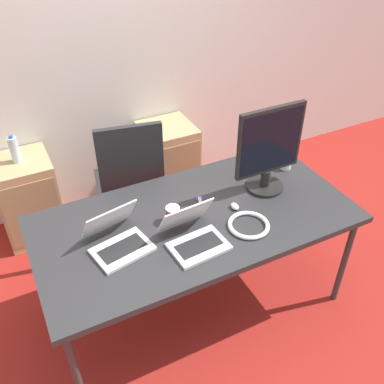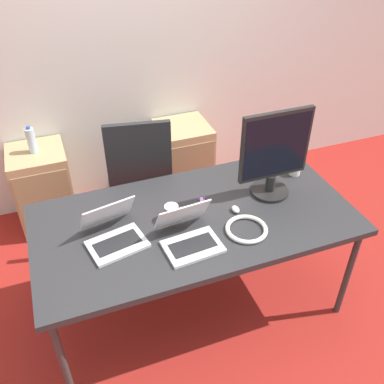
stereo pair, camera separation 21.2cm
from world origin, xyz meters
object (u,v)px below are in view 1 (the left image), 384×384
at_px(office_chair, 131,195).
at_px(coffee_cup_brown, 173,214).
at_px(cable_coil, 249,225).
at_px(laptop_right, 194,235).
at_px(mouse, 235,206).
at_px(water_bottle, 15,150).
at_px(monitor, 269,150).
at_px(cabinet_right, 168,161).
at_px(laptop_left, 118,239).
at_px(coffee_cup_white, 286,163).
at_px(cabinet_left, 29,198).

height_order(office_chair, coffee_cup_brown, office_chair).
bearing_deg(cable_coil, laptop_right, 174.89).
bearing_deg(mouse, water_bottle, 130.58).
relative_size(monitor, mouse, 8.63).
bearing_deg(coffee_cup_brown, water_bottle, 120.30).
height_order(mouse, cable_coil, mouse).
bearing_deg(cabinet_right, mouse, -95.16).
bearing_deg(office_chair, laptop_left, -112.57).
distance_m(cabinet_right, coffee_cup_white, 1.21).
bearing_deg(coffee_cup_white, cabinet_right, 112.17).
distance_m(laptop_right, monitor, 0.71).
xyz_separation_m(office_chair, laptop_left, (-0.35, -0.84, 0.39)).
relative_size(cabinet_left, cabinet_right, 1.00).
xyz_separation_m(cabinet_right, laptop_right, (-0.46, -1.40, 0.46)).
relative_size(cabinet_right, monitor, 1.22).
bearing_deg(water_bottle, monitor, -40.45).
height_order(laptop_right, coffee_cup_brown, laptop_right).
distance_m(office_chair, water_bottle, 0.89).
relative_size(office_chair, water_bottle, 5.07).
xyz_separation_m(laptop_right, monitor, (0.63, 0.25, 0.23)).
bearing_deg(laptop_right, coffee_cup_white, 22.64).
relative_size(cabinet_left, cable_coil, 2.84).
bearing_deg(mouse, cable_coil, -94.85).
xyz_separation_m(cabinet_left, coffee_cup_brown, (0.70, -1.20, 0.47)).
xyz_separation_m(cabinet_right, cable_coil, (-0.13, -1.43, 0.43)).
bearing_deg(water_bottle, mouse, -49.42).
xyz_separation_m(office_chair, monitor, (0.66, -0.75, 0.62)).
bearing_deg(water_bottle, laptop_left, -74.13).
bearing_deg(cable_coil, monitor, 42.97).
distance_m(water_bottle, laptop_right, 1.59).
xyz_separation_m(cabinet_left, cabinet_right, (1.19, 0.00, 0.00)).
bearing_deg(laptop_left, water_bottle, 105.87).
xyz_separation_m(laptop_right, coffee_cup_white, (0.88, 0.37, 0.00)).
bearing_deg(office_chair, mouse, -66.17).
height_order(cabinet_right, monitor, monitor).
distance_m(monitor, cable_coil, 0.48).
distance_m(office_chair, laptop_right, 1.07).
distance_m(laptop_left, coffee_cup_white, 1.28).
height_order(office_chair, mouse, office_chair).
distance_m(cabinet_left, coffee_cup_brown, 1.46).
relative_size(laptop_right, mouse, 5.27).
xyz_separation_m(laptop_left, monitor, (1.01, 0.09, 0.23)).
distance_m(cabinet_left, cable_coil, 1.84).
bearing_deg(laptop_right, cabinet_left, 117.52).
bearing_deg(cabinet_right, office_chair, -140.19).
height_order(monitor, coffee_cup_brown, monitor).
distance_m(laptop_left, coffee_cup_brown, 0.35).
relative_size(water_bottle, monitor, 0.39).
height_order(office_chair, cabinet_left, office_chair).
bearing_deg(mouse, coffee_cup_white, 22.39).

